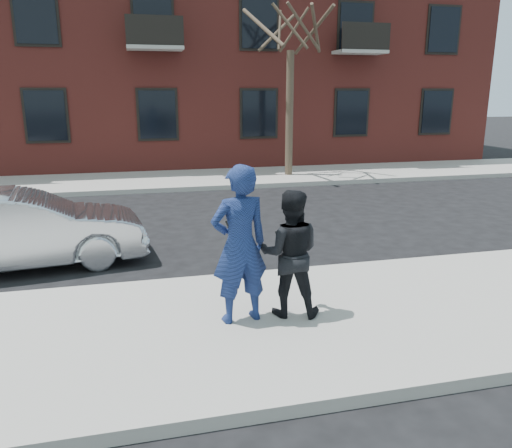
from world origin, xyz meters
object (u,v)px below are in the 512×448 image
object	(u,v)px
street_tree	(291,13)
man_hoodie	(240,245)
silver_sedan	(22,230)
man_peacoat	(290,253)

from	to	relation	value
street_tree	man_hoodie	bearing A→B (deg)	-110.28
silver_sedan	man_peacoat	distance (m)	5.00
street_tree	silver_sedan	world-z (taller)	street_tree
man_peacoat	silver_sedan	bearing A→B (deg)	-23.28
street_tree	silver_sedan	size ratio (longest dim) A/B	1.65
silver_sedan	man_hoodie	distance (m)	4.55
street_tree	man_peacoat	size ratio (longest dim) A/B	4.09
street_tree	silver_sedan	xyz separation A→B (m)	(-7.26, -7.86, -4.85)
man_hoodie	silver_sedan	bearing A→B (deg)	-55.38
street_tree	man_peacoat	bearing A→B (deg)	-107.26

